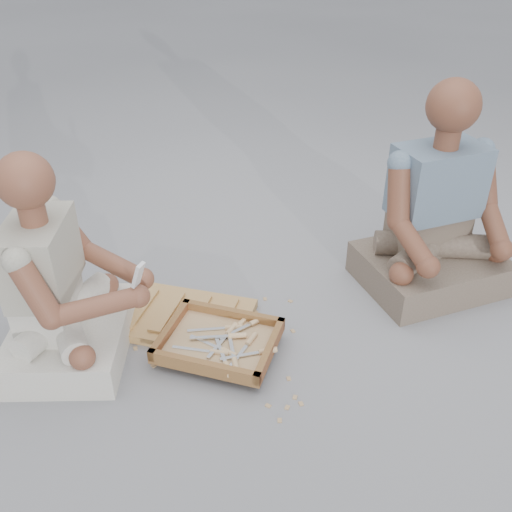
% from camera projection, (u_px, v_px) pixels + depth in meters
% --- Properties ---
extents(ground, '(60.00, 60.00, 0.00)m').
position_uv_depth(ground, '(246.00, 336.00, 2.33)').
color(ground, gray).
rests_on(ground, ground).
extents(carved_panel, '(0.58, 0.41, 0.04)m').
position_uv_depth(carved_panel, '(183.00, 318.00, 2.40)').
color(carved_panel, '#A57840').
rests_on(carved_panel, ground).
extents(tool_tray, '(0.48, 0.40, 0.06)m').
position_uv_depth(tool_tray, '(219.00, 342.00, 2.22)').
color(tool_tray, brown).
rests_on(tool_tray, carved_panel).
extents(chisel_0, '(0.22, 0.08, 0.02)m').
position_uv_depth(chisel_0, '(232.00, 336.00, 2.22)').
color(chisel_0, silver).
rests_on(chisel_0, tool_tray).
extents(chisel_1, '(0.08, 0.22, 0.02)m').
position_uv_depth(chisel_1, '(229.00, 333.00, 2.25)').
color(chisel_1, silver).
rests_on(chisel_1, tool_tray).
extents(chisel_2, '(0.08, 0.22, 0.02)m').
position_uv_depth(chisel_2, '(249.00, 343.00, 2.20)').
color(chisel_2, silver).
rests_on(chisel_2, tool_tray).
extents(chisel_3, '(0.21, 0.11, 0.02)m').
position_uv_depth(chisel_3, '(262.00, 352.00, 2.15)').
color(chisel_3, silver).
rests_on(chisel_3, tool_tray).
extents(chisel_4, '(0.22, 0.02, 0.02)m').
position_uv_depth(chisel_4, '(214.00, 352.00, 2.16)').
color(chisel_4, silver).
rests_on(chisel_4, tool_tray).
extents(chisel_5, '(0.12, 0.20, 0.02)m').
position_uv_depth(chisel_5, '(226.00, 365.00, 2.09)').
color(chisel_5, silver).
rests_on(chisel_5, tool_tray).
extents(chisel_6, '(0.21, 0.10, 0.02)m').
position_uv_depth(chisel_6, '(224.00, 351.00, 2.17)').
color(chisel_6, silver).
rests_on(chisel_6, tool_tray).
extents(chisel_7, '(0.16, 0.18, 0.02)m').
position_uv_depth(chisel_7, '(253.00, 323.00, 2.30)').
color(chisel_7, silver).
rests_on(chisel_7, tool_tray).
extents(chisel_8, '(0.22, 0.08, 0.02)m').
position_uv_depth(chisel_8, '(228.00, 328.00, 2.28)').
color(chisel_8, silver).
rests_on(chisel_8, tool_tray).
extents(chisel_9, '(0.09, 0.21, 0.02)m').
position_uv_depth(chisel_9, '(240.00, 324.00, 2.30)').
color(chisel_9, silver).
rests_on(chisel_9, tool_tray).
extents(chisel_10, '(0.10, 0.21, 0.02)m').
position_uv_depth(chisel_10, '(235.00, 361.00, 2.11)').
color(chisel_10, silver).
rests_on(chisel_10, tool_tray).
extents(wood_chip_0, '(0.02, 0.02, 0.00)m').
position_uv_depth(wood_chip_0, '(273.00, 350.00, 2.26)').
color(wood_chip_0, tan).
rests_on(wood_chip_0, ground).
extents(wood_chip_1, '(0.02, 0.02, 0.00)m').
position_uv_depth(wood_chip_1, '(224.00, 355.00, 2.23)').
color(wood_chip_1, tan).
rests_on(wood_chip_1, ground).
extents(wood_chip_2, '(0.02, 0.02, 0.00)m').
position_uv_depth(wood_chip_2, '(226.00, 319.00, 2.42)').
color(wood_chip_2, tan).
rests_on(wood_chip_2, ground).
extents(wood_chip_3, '(0.02, 0.02, 0.00)m').
position_uv_depth(wood_chip_3, '(295.00, 397.00, 2.04)').
color(wood_chip_3, tan).
rests_on(wood_chip_3, ground).
extents(wood_chip_4, '(0.02, 0.02, 0.00)m').
position_uv_depth(wood_chip_4, '(265.00, 299.00, 2.55)').
color(wood_chip_4, tan).
rests_on(wood_chip_4, ground).
extents(wood_chip_5, '(0.02, 0.02, 0.00)m').
position_uv_depth(wood_chip_5, '(293.00, 331.00, 2.36)').
color(wood_chip_5, tan).
rests_on(wood_chip_5, ground).
extents(wood_chip_6, '(0.02, 0.02, 0.00)m').
position_uv_depth(wood_chip_6, '(280.00, 420.00, 1.95)').
color(wood_chip_6, tan).
rests_on(wood_chip_6, ground).
extents(wood_chip_7, '(0.02, 0.02, 0.00)m').
position_uv_depth(wood_chip_7, '(289.00, 379.00, 2.12)').
color(wood_chip_7, tan).
rests_on(wood_chip_7, ground).
extents(wood_chip_8, '(0.02, 0.02, 0.00)m').
position_uv_depth(wood_chip_8, '(301.00, 404.00, 2.02)').
color(wood_chip_8, tan).
rests_on(wood_chip_8, ground).
extents(wood_chip_9, '(0.02, 0.02, 0.00)m').
position_uv_depth(wood_chip_9, '(255.00, 312.00, 2.47)').
color(wood_chip_9, tan).
rests_on(wood_chip_9, ground).
extents(wood_chip_10, '(0.02, 0.02, 0.00)m').
position_uv_depth(wood_chip_10, '(135.00, 348.00, 2.26)').
color(wood_chip_10, tan).
rests_on(wood_chip_10, ground).
extents(wood_chip_11, '(0.02, 0.02, 0.00)m').
position_uv_depth(wood_chip_11, '(268.00, 406.00, 2.01)').
color(wood_chip_11, tan).
rests_on(wood_chip_11, ground).
extents(wood_chip_12, '(0.02, 0.02, 0.00)m').
position_uv_depth(wood_chip_12, '(290.00, 301.00, 2.53)').
color(wood_chip_12, tan).
rests_on(wood_chip_12, ground).
extents(wood_chip_13, '(0.02, 0.02, 0.00)m').
position_uv_depth(wood_chip_13, '(153.00, 366.00, 2.18)').
color(wood_chip_13, tan).
rests_on(wood_chip_13, ground).
extents(wood_chip_14, '(0.02, 0.02, 0.00)m').
position_uv_depth(wood_chip_14, '(287.00, 407.00, 2.00)').
color(wood_chip_14, tan).
rests_on(wood_chip_14, ground).
extents(craftsman, '(0.61, 0.61, 0.83)m').
position_uv_depth(craftsman, '(60.00, 293.00, 2.10)').
color(craftsman, beige).
rests_on(craftsman, ground).
extents(companion, '(0.76, 0.72, 0.93)m').
position_uv_depth(companion, '(436.00, 223.00, 2.50)').
color(companion, '#716251').
rests_on(companion, ground).
extents(mobile_phone, '(0.05, 0.05, 0.10)m').
position_uv_depth(mobile_phone, '(138.00, 275.00, 2.00)').
color(mobile_phone, silver).
rests_on(mobile_phone, craftsman).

